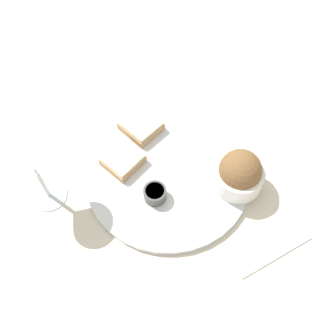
{
  "coord_description": "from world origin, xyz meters",
  "views": [
    {
      "loc": [
        0.28,
        -0.32,
        0.79
      ],
      "look_at": [
        0.0,
        0.0,
        0.03
      ],
      "focal_mm": 45.0,
      "sensor_mm": 36.0,
      "label": 1
    }
  ],
  "objects_px": {
    "cheese_toast_far": "(123,160)",
    "wine_glass": "(32,165)",
    "fork": "(277,256)",
    "sauce_ramekin": "(155,193)",
    "cheese_toast_near": "(141,126)",
    "salad_bowl": "(239,173)"
  },
  "relations": [
    {
      "from": "fork",
      "to": "salad_bowl",
      "type": "bearing_deg",
      "value": 155.19
    },
    {
      "from": "salad_bowl",
      "to": "sauce_ramekin",
      "type": "bearing_deg",
      "value": -127.54
    },
    {
      "from": "cheese_toast_near",
      "to": "fork",
      "type": "distance_m",
      "value": 0.4
    },
    {
      "from": "cheese_toast_near",
      "to": "wine_glass",
      "type": "relative_size",
      "value": 0.45
    },
    {
      "from": "wine_glass",
      "to": "fork",
      "type": "relative_size",
      "value": 1.12
    },
    {
      "from": "cheese_toast_far",
      "to": "wine_glass",
      "type": "distance_m",
      "value": 0.2
    },
    {
      "from": "cheese_toast_near",
      "to": "fork",
      "type": "xyz_separation_m",
      "value": [
        0.39,
        -0.04,
        -0.02
      ]
    },
    {
      "from": "cheese_toast_near",
      "to": "sauce_ramekin",
      "type": "bearing_deg",
      "value": -37.08
    },
    {
      "from": "cheese_toast_far",
      "to": "wine_glass",
      "type": "relative_size",
      "value": 0.42
    },
    {
      "from": "cheese_toast_far",
      "to": "wine_glass",
      "type": "height_order",
      "value": "wine_glass"
    },
    {
      "from": "sauce_ramekin",
      "to": "fork",
      "type": "distance_m",
      "value": 0.27
    },
    {
      "from": "cheese_toast_near",
      "to": "cheese_toast_far",
      "type": "bearing_deg",
      "value": -70.63
    },
    {
      "from": "cheese_toast_far",
      "to": "fork",
      "type": "bearing_deg",
      "value": 8.2
    },
    {
      "from": "salad_bowl",
      "to": "cheese_toast_far",
      "type": "relative_size",
      "value": 1.36
    },
    {
      "from": "salad_bowl",
      "to": "sauce_ramekin",
      "type": "height_order",
      "value": "salad_bowl"
    },
    {
      "from": "sauce_ramekin",
      "to": "fork",
      "type": "relative_size",
      "value": 0.29
    },
    {
      "from": "cheese_toast_far",
      "to": "fork",
      "type": "relative_size",
      "value": 0.47
    },
    {
      "from": "sauce_ramekin",
      "to": "cheese_toast_far",
      "type": "relative_size",
      "value": 0.63
    },
    {
      "from": "sauce_ramekin",
      "to": "wine_glass",
      "type": "relative_size",
      "value": 0.26
    },
    {
      "from": "cheese_toast_near",
      "to": "fork",
      "type": "bearing_deg",
      "value": -5.39
    },
    {
      "from": "wine_glass",
      "to": "fork",
      "type": "bearing_deg",
      "value": 25.59
    },
    {
      "from": "cheese_toast_near",
      "to": "wine_glass",
      "type": "height_order",
      "value": "wine_glass"
    }
  ]
}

